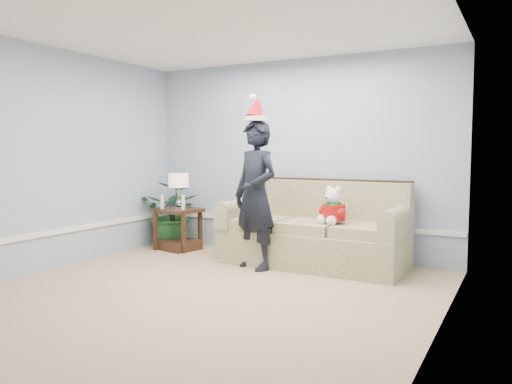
{
  "coord_description": "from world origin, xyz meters",
  "views": [
    {
      "loc": [
        2.82,
        -3.86,
        1.43
      ],
      "look_at": [
        -0.11,
        1.55,
        0.94
      ],
      "focal_mm": 35.0,
      "sensor_mm": 36.0,
      "label": 1
    }
  ],
  "objects_px": {
    "sofa": "(314,234)",
    "teddy_bear": "(333,210)",
    "side_table": "(178,233)",
    "houseplant": "(173,213)",
    "table_lamp": "(179,182)",
    "man": "(256,195)"
  },
  "relations": [
    {
      "from": "sofa",
      "to": "teddy_bear",
      "type": "distance_m",
      "value": 0.52
    },
    {
      "from": "side_table",
      "to": "teddy_bear",
      "type": "bearing_deg",
      "value": -3.77
    },
    {
      "from": "sofa",
      "to": "houseplant",
      "type": "relative_size",
      "value": 2.34
    },
    {
      "from": "table_lamp",
      "to": "houseplant",
      "type": "xyz_separation_m",
      "value": [
        -0.31,
        0.26,
        -0.5
      ]
    },
    {
      "from": "table_lamp",
      "to": "houseplant",
      "type": "bearing_deg",
      "value": 139.98
    },
    {
      "from": "side_table",
      "to": "man",
      "type": "relative_size",
      "value": 0.41
    },
    {
      "from": "side_table",
      "to": "teddy_bear",
      "type": "relative_size",
      "value": 1.58
    },
    {
      "from": "side_table",
      "to": "man",
      "type": "height_order",
      "value": "man"
    },
    {
      "from": "teddy_bear",
      "to": "table_lamp",
      "type": "bearing_deg",
      "value": -162.01
    },
    {
      "from": "table_lamp",
      "to": "man",
      "type": "xyz_separation_m",
      "value": [
        1.52,
        -0.46,
        -0.09
      ]
    },
    {
      "from": "side_table",
      "to": "houseplant",
      "type": "bearing_deg",
      "value": 140.15
    },
    {
      "from": "side_table",
      "to": "teddy_bear",
      "type": "height_order",
      "value": "teddy_bear"
    },
    {
      "from": "man",
      "to": "table_lamp",
      "type": "bearing_deg",
      "value": -176.29
    },
    {
      "from": "table_lamp",
      "to": "side_table",
      "type": "bearing_deg",
      "value": 139.34
    },
    {
      "from": "man",
      "to": "side_table",
      "type": "bearing_deg",
      "value": -177.5
    },
    {
      "from": "side_table",
      "to": "teddy_bear",
      "type": "distance_m",
      "value": 2.51
    },
    {
      "from": "man",
      "to": "teddy_bear",
      "type": "xyz_separation_m",
      "value": [
        0.87,
        0.36,
        -0.17
      ]
    },
    {
      "from": "side_table",
      "to": "houseplant",
      "type": "xyz_separation_m",
      "value": [
        -0.24,
        0.2,
        0.26
      ]
    },
    {
      "from": "side_table",
      "to": "houseplant",
      "type": "distance_m",
      "value": 0.41
    },
    {
      "from": "side_table",
      "to": "houseplant",
      "type": "relative_size",
      "value": 0.74
    },
    {
      "from": "man",
      "to": "teddy_bear",
      "type": "distance_m",
      "value": 0.95
    },
    {
      "from": "houseplant",
      "to": "sofa",
      "type": "bearing_deg",
      "value": -3.85
    }
  ]
}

